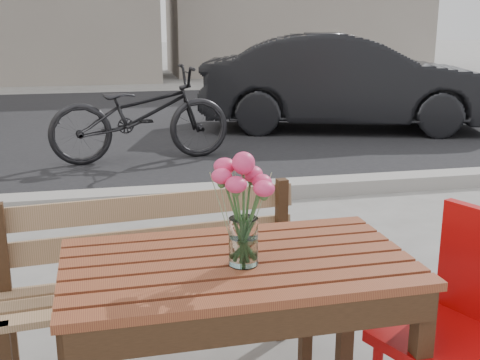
% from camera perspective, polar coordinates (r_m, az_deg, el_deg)
% --- Properties ---
extents(street, '(30.00, 8.12, 0.12)m').
position_cam_1_polar(street, '(6.89, -9.99, 2.94)').
color(street, black).
rests_on(street, ground).
extents(main_table, '(1.13, 0.67, 0.69)m').
position_cam_1_polar(main_table, '(1.99, -0.23, -10.52)').
color(main_table, maroon).
rests_on(main_table, ground).
extents(main_bench, '(1.29, 0.50, 0.78)m').
position_cam_1_polar(main_bench, '(2.49, -8.07, -7.86)').
color(main_bench, olive).
rests_on(main_bench, ground).
extents(red_chair, '(0.53, 0.53, 0.83)m').
position_cam_1_polar(red_chair, '(2.16, 20.96, -12.30)').
color(red_chair, '#AB0909').
rests_on(red_chair, ground).
extents(main_vase, '(0.20, 0.20, 0.36)m').
position_cam_1_polar(main_vase, '(1.83, 0.33, -1.52)').
color(main_vase, white).
rests_on(main_vase, main_table).
extents(parked_car, '(4.08, 2.38, 1.27)m').
position_cam_1_polar(parked_car, '(8.25, 10.14, 9.13)').
color(parked_car, black).
rests_on(parked_car, ground).
extents(bicycle, '(1.93, 0.86, 0.98)m').
position_cam_1_polar(bicycle, '(6.34, -9.42, 6.17)').
color(bicycle, black).
rests_on(bicycle, ground).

